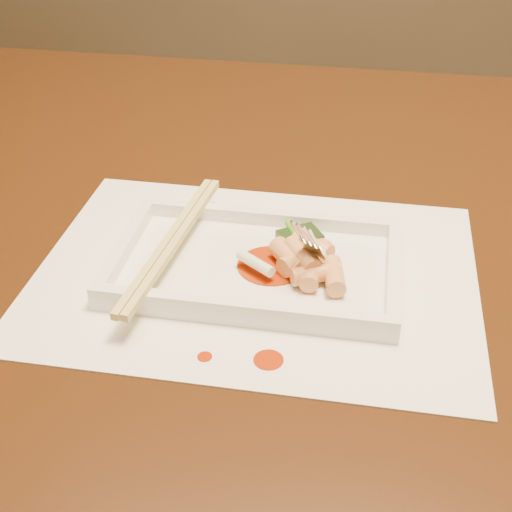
% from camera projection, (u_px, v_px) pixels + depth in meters
% --- Properties ---
extents(table, '(1.40, 0.90, 0.75)m').
position_uv_depth(table, '(273.00, 287.00, 0.81)').
color(table, black).
rests_on(table, ground).
extents(placemat, '(0.40, 0.30, 0.00)m').
position_uv_depth(placemat, '(256.00, 273.00, 0.66)').
color(placemat, white).
rests_on(placemat, table).
extents(sauce_splatter_a, '(0.02, 0.02, 0.00)m').
position_uv_depth(sauce_splatter_a, '(268.00, 360.00, 0.56)').
color(sauce_splatter_a, '#A12804').
rests_on(sauce_splatter_a, placemat).
extents(sauce_splatter_b, '(0.01, 0.01, 0.00)m').
position_uv_depth(sauce_splatter_b, '(205.00, 357.00, 0.56)').
color(sauce_splatter_b, '#A12804').
rests_on(sauce_splatter_b, placemat).
extents(plate_base, '(0.26, 0.16, 0.01)m').
position_uv_depth(plate_base, '(256.00, 269.00, 0.65)').
color(plate_base, white).
rests_on(plate_base, placemat).
extents(plate_rim_far, '(0.26, 0.01, 0.01)m').
position_uv_depth(plate_rim_far, '(269.00, 217.00, 0.71)').
color(plate_rim_far, white).
rests_on(plate_rim_far, plate_base).
extents(plate_rim_near, '(0.26, 0.01, 0.01)m').
position_uv_depth(plate_rim_near, '(241.00, 309.00, 0.59)').
color(plate_rim_near, white).
rests_on(plate_rim_near, plate_base).
extents(plate_rim_left, '(0.01, 0.14, 0.01)m').
position_uv_depth(plate_rim_left, '(125.00, 246.00, 0.66)').
color(plate_rim_left, white).
rests_on(plate_rim_left, plate_base).
extents(plate_rim_right, '(0.01, 0.14, 0.01)m').
position_uv_depth(plate_rim_right, '(394.00, 272.00, 0.63)').
color(plate_rim_right, white).
rests_on(plate_rim_right, plate_base).
extents(veg_piece, '(0.05, 0.04, 0.01)m').
position_uv_depth(veg_piece, '(300.00, 238.00, 0.67)').
color(veg_piece, black).
rests_on(veg_piece, plate_base).
extents(scallion_white, '(0.04, 0.03, 0.01)m').
position_uv_depth(scallion_white, '(256.00, 263.00, 0.63)').
color(scallion_white, '#EAEACC').
rests_on(scallion_white, plate_base).
extents(scallion_green, '(0.05, 0.08, 0.01)m').
position_uv_depth(scallion_green, '(305.00, 246.00, 0.65)').
color(scallion_green, '#449F19').
rests_on(scallion_green, plate_base).
extents(chopstick_a, '(0.03, 0.23, 0.01)m').
position_uv_depth(chopstick_a, '(168.00, 241.00, 0.65)').
color(chopstick_a, '#D4C06A').
rests_on(chopstick_a, plate_rim_near).
extents(chopstick_b, '(0.03, 0.23, 0.01)m').
position_uv_depth(chopstick_b, '(176.00, 241.00, 0.65)').
color(chopstick_b, '#D4C06A').
rests_on(chopstick_b, plate_rim_near).
extents(fork, '(0.09, 0.10, 0.14)m').
position_uv_depth(fork, '(340.00, 191.00, 0.61)').
color(fork, silver).
rests_on(fork, plate_base).
extents(sauce_blob_0, '(0.06, 0.06, 0.00)m').
position_uv_depth(sauce_blob_0, '(271.00, 265.00, 0.65)').
color(sauce_blob_0, '#A12804').
rests_on(sauce_blob_0, plate_base).
extents(rice_cake_0, '(0.02, 0.04, 0.02)m').
position_uv_depth(rice_cake_0, '(334.00, 276.00, 0.62)').
color(rice_cake_0, '#EAB36D').
rests_on(rice_cake_0, plate_base).
extents(rice_cake_1, '(0.04, 0.05, 0.02)m').
position_uv_depth(rice_cake_1, '(290.00, 258.00, 0.64)').
color(rice_cake_1, '#EAB36D').
rests_on(rice_cake_1, plate_base).
extents(rice_cake_2, '(0.04, 0.04, 0.02)m').
position_uv_depth(rice_cake_2, '(312.00, 248.00, 0.64)').
color(rice_cake_2, '#EAB36D').
rests_on(rice_cake_2, plate_base).
extents(rice_cake_3, '(0.05, 0.03, 0.02)m').
position_uv_depth(rice_cake_3, '(316.00, 274.00, 0.62)').
color(rice_cake_3, '#EAB36D').
rests_on(rice_cake_3, plate_base).
extents(rice_cake_4, '(0.03, 0.05, 0.02)m').
position_uv_depth(rice_cake_4, '(317.00, 259.00, 0.64)').
color(rice_cake_4, '#EAB36D').
rests_on(rice_cake_4, plate_base).
extents(rice_cake_5, '(0.04, 0.05, 0.02)m').
position_uv_depth(rice_cake_5, '(302.00, 256.00, 0.63)').
color(rice_cake_5, '#EAB36D').
rests_on(rice_cake_5, plate_base).
extents(rice_cake_6, '(0.02, 0.05, 0.02)m').
position_uv_depth(rice_cake_6, '(310.00, 270.00, 0.63)').
color(rice_cake_6, '#EAB36D').
rests_on(rice_cake_6, plate_base).
extents(rice_cake_7, '(0.04, 0.05, 0.02)m').
position_uv_depth(rice_cake_7, '(302.00, 259.00, 0.64)').
color(rice_cake_7, '#EAB36D').
rests_on(rice_cake_7, plate_base).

